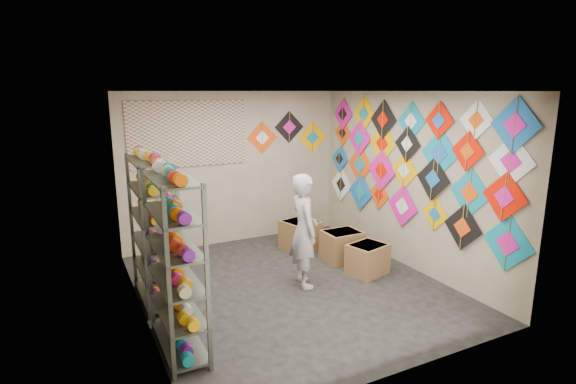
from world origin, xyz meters
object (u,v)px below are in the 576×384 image
carton_b (342,246)px  carton_c (300,235)px  shelf_rack_back (152,231)px  shopkeeper (304,230)px  shelf_rack_front (175,265)px  carton_a (367,259)px

carton_b → carton_c: (-0.37, 0.75, 0.01)m
shelf_rack_back → carton_b: bearing=1.7°
shopkeeper → shelf_rack_front: bearing=122.6°
shelf_rack_back → shopkeeper: size_ratio=1.18×
shelf_rack_front → shelf_rack_back: 1.30m
shelf_rack_back → carton_c: bearing=17.7°
shelf_rack_back → carton_a: 3.16m
shopkeeper → carton_a: (1.05, -0.08, -0.58)m
shopkeeper → carton_a: shopkeeper is taller
shelf_rack_front → shopkeeper: (1.97, 0.84, -0.15)m
shelf_rack_back → carton_a: (3.02, -0.55, -0.72)m
shopkeeper → carton_b: 1.29m
shelf_rack_front → carton_b: bearing=25.0°
shopkeeper → carton_c: 1.55m
carton_c → carton_a: bearing=-88.6°
shelf_rack_front → shelf_rack_back: same height
carton_b → carton_c: bearing=115.9°
shelf_rack_front → carton_c: 3.45m
carton_a → carton_b: size_ratio=0.92×
carton_a → carton_c: size_ratio=0.94×
shopkeeper → carton_a: size_ratio=2.94×
shelf_rack_back → carton_b: (2.98, 0.09, -0.71)m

